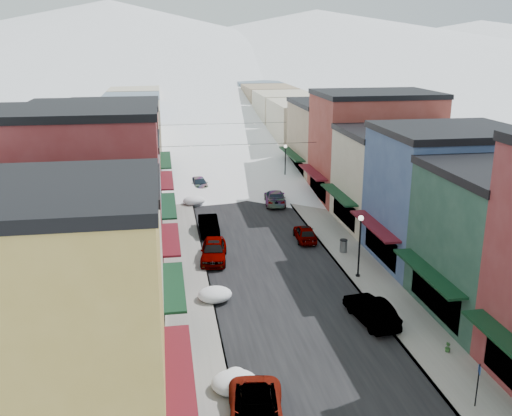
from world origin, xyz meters
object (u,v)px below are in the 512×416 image
object	(u,v)px
trash_can	(343,246)
streetlamp_near	(360,238)
car_white_suv	(256,414)
car_green_sedan	(371,310)
car_silver_sedan	(214,251)
car_dark_hatch	(209,225)

from	to	relation	value
trash_can	streetlamp_near	size ratio (longest dim) A/B	0.23
car_white_suv	car_green_sedan	bearing A→B (deg)	52.85
car_white_suv	trash_can	xyz separation A→B (m)	(10.48, 20.11, -0.06)
car_silver_sedan	streetlamp_near	world-z (taller)	streetlamp_near
car_dark_hatch	car_green_sedan	distance (m)	20.08
car_white_suv	car_silver_sedan	distance (m)	20.36
trash_can	streetlamp_near	bearing A→B (deg)	-95.26
car_silver_sedan	car_dark_hatch	distance (m)	6.61
car_white_suv	trash_can	bearing A→B (deg)	69.83
trash_can	car_white_suv	bearing A→B (deg)	-117.53
car_dark_hatch	car_green_sedan	xyz separation A→B (m)	(8.43, -18.22, 0.01)
car_dark_hatch	trash_can	xyz separation A→B (m)	(10.31, -6.85, -0.08)
car_green_sedan	streetlamp_near	world-z (taller)	streetlamp_near
car_white_suv	car_green_sedan	xyz separation A→B (m)	(8.60, 8.75, 0.03)
trash_can	car_silver_sedan	bearing A→B (deg)	178.66
car_white_suv	streetlamp_near	world-z (taller)	streetlamp_near
car_green_sedan	streetlamp_near	size ratio (longest dim) A/B	1.02
car_dark_hatch	car_white_suv	bearing A→B (deg)	-90.70
car_dark_hatch	streetlamp_near	size ratio (longest dim) A/B	1.00
car_silver_sedan	trash_can	xyz separation A→B (m)	(10.48, -0.25, -0.14)
car_green_sedan	car_white_suv	bearing A→B (deg)	37.83
car_green_sedan	trash_can	distance (m)	11.52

